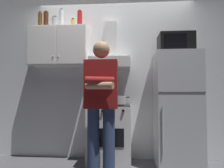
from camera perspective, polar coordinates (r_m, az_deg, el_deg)
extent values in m
cube|color=white|center=(3.34, 0.78, 2.96)|extent=(4.80, 0.10, 2.70)
cube|color=white|center=(3.35, -14.36, 9.95)|extent=(0.90, 0.34, 0.60)
cube|color=white|center=(3.27, -19.16, 10.33)|extent=(0.43, 0.01, 0.58)
cube|color=white|center=(3.12, -11.43, 10.85)|extent=(0.43, 0.01, 0.58)
sphere|color=#B2B2B7|center=(3.16, -16.19, 7.42)|extent=(0.02, 0.02, 0.02)
sphere|color=#B2B2B7|center=(3.13, -14.81, 7.49)|extent=(0.02, 0.02, 0.02)
cube|color=white|center=(3.04, -0.60, -14.01)|extent=(0.60, 0.60, 0.85)
cube|color=black|center=(2.98, -0.60, -5.87)|extent=(0.59, 0.59, 0.01)
cube|color=black|center=(2.74, -1.17, -14.75)|extent=(0.42, 0.01, 0.24)
cylinder|color=black|center=(2.88, -3.40, -5.75)|extent=(0.16, 0.16, 0.01)
cylinder|color=black|center=(2.85, 1.81, -5.78)|extent=(0.16, 0.16, 0.01)
cylinder|color=black|center=(3.12, -2.80, -5.51)|extent=(0.16, 0.16, 0.01)
cylinder|color=black|center=(3.09, 2.01, -5.53)|extent=(0.16, 0.16, 0.01)
cylinder|color=black|center=(2.70, -5.44, -7.39)|extent=(0.04, 0.02, 0.04)
cylinder|color=black|center=(2.68, -2.68, -7.43)|extent=(0.04, 0.02, 0.04)
cylinder|color=black|center=(2.67, 0.33, -7.46)|extent=(0.04, 0.02, 0.04)
cylinder|color=black|center=(2.67, 3.14, -7.47)|extent=(0.04, 0.02, 0.04)
cube|color=white|center=(3.09, -0.46, 5.75)|extent=(0.60, 0.44, 0.15)
cube|color=white|center=(3.30, -0.25, 11.85)|extent=(0.20, 0.16, 0.60)
cube|color=silver|center=(3.06, 17.58, -6.73)|extent=(0.60, 0.60, 1.60)
cube|color=#4C4C4C|center=(2.75, 18.95, -2.17)|extent=(0.59, 0.01, 0.01)
cylinder|color=silver|center=(2.73, 13.96, -12.36)|extent=(0.02, 0.02, 0.60)
cube|color=black|center=(3.15, 17.25, 10.62)|extent=(0.48, 0.36, 0.28)
cube|color=black|center=(2.97, 17.29, 11.45)|extent=(0.30, 0.01, 0.20)
cylinder|color=navy|center=(2.47, -5.23, -16.65)|extent=(0.14, 0.14, 0.85)
cylinder|color=navy|center=(2.45, -0.89, -16.79)|extent=(0.14, 0.14, 0.85)
cube|color=maroon|center=(2.39, -3.03, -0.11)|extent=(0.38, 0.20, 0.56)
cylinder|color=maroon|center=(2.25, -3.48, 1.06)|extent=(0.33, 0.17, 0.08)
cylinder|color=tan|center=(2.25, -3.49, -0.46)|extent=(0.33, 0.17, 0.08)
sphere|color=tan|center=(2.44, -3.01, 9.55)|extent=(0.20, 0.20, 0.20)
cylinder|color=#B7BABF|center=(2.85, 1.81, -4.50)|extent=(0.21, 0.21, 0.12)
cylinder|color=black|center=(2.86, -0.82, -3.68)|extent=(0.05, 0.01, 0.01)
cylinder|color=black|center=(2.85, 4.44, -3.68)|extent=(0.05, 0.01, 0.01)
cylinder|color=#47230F|center=(3.51, -17.95, 16.61)|extent=(0.07, 0.07, 0.25)
cylinder|color=black|center=(3.56, -17.92, 18.65)|extent=(0.04, 0.04, 0.02)
cylinder|color=red|center=(3.39, -8.99, 17.32)|extent=(0.08, 0.08, 0.26)
cylinder|color=black|center=(3.44, -8.97, 19.52)|extent=(0.04, 0.04, 0.02)
cylinder|color=gold|center=(3.39, -10.84, 16.20)|extent=(0.05, 0.05, 0.13)
cylinder|color=black|center=(3.42, -10.83, 17.42)|extent=(0.03, 0.03, 0.02)
cylinder|color=silver|center=(3.46, -13.93, 17.18)|extent=(0.06, 0.06, 0.29)
cylinder|color=black|center=(3.52, -13.91, 19.54)|extent=(0.04, 0.04, 0.02)
cylinder|color=#B2B5BA|center=(3.46, -15.66, 16.15)|extent=(0.09, 0.09, 0.17)
cylinder|color=black|center=(3.49, -15.64, 17.59)|extent=(0.05, 0.05, 0.02)
cylinder|color=brown|center=(3.55, -19.41, 16.36)|extent=(0.06, 0.06, 0.24)
cylinder|color=black|center=(3.60, -19.37, 18.35)|extent=(0.03, 0.03, 0.02)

